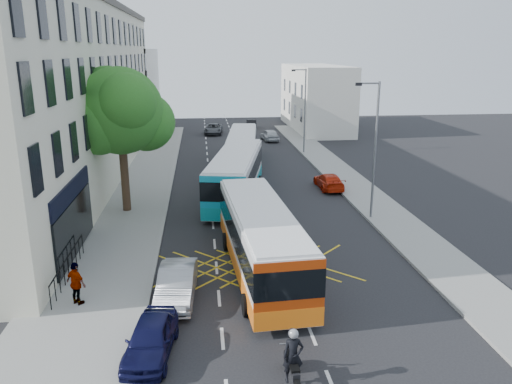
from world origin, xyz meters
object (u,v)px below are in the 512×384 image
object	(u,v)px
lamp_near	(374,144)
distant_car_silver	(270,135)
red_hatchback	(329,181)
distant_car_grey	(213,129)
bus_near	(261,240)
motorbike	(293,359)
street_tree	(120,112)
parked_car_silver	(177,284)
bus_mid	(236,176)
bus_far	(242,147)
pedestrian_far	(76,283)
lamp_far	(304,106)
parked_car_blue	(151,338)
distant_car_dark	(251,124)

from	to	relation	value
lamp_near	distant_car_silver	size ratio (longest dim) A/B	2.10
red_hatchback	distant_car_grey	xyz separation A→B (m)	(-7.72, 25.96, 0.05)
lamp_near	bus_near	world-z (taller)	lamp_near
lamp_near	motorbike	bearing A→B (deg)	-116.60
motorbike	distant_car_silver	bearing A→B (deg)	81.67
street_tree	bus_near	bearing A→B (deg)	-53.13
street_tree	parked_car_silver	size ratio (longest dim) A/B	2.15
lamp_near	bus_mid	bearing A→B (deg)	147.07
bus_far	red_hatchback	distance (m)	10.86
distant_car_grey	distant_car_silver	bearing A→B (deg)	-35.79
bus_mid	motorbike	xyz separation A→B (m)	(0.31, -19.74, -0.80)
distant_car_grey	street_tree	bearing A→B (deg)	-96.34
lamp_near	bus_far	size ratio (longest dim) A/B	0.76
pedestrian_far	lamp_far	bearing A→B (deg)	-78.36
parked_car_blue	distant_car_dark	bearing A→B (deg)	87.61
bus_far	red_hatchback	xyz separation A→B (m)	(5.59, -9.26, -0.95)
street_tree	parked_car_silver	xyz separation A→B (m)	(3.61, -11.82, -5.62)
bus_mid	distant_car_grey	bearing A→B (deg)	102.87
lamp_far	distant_car_silver	bearing A→B (deg)	106.60
lamp_far	pedestrian_far	size ratio (longest dim) A/B	4.53
motorbike	red_hatchback	xyz separation A→B (m)	(6.69, 21.78, -0.33)
parked_car_blue	distant_car_dark	xyz separation A→B (m)	(8.43, 49.93, -0.04)
street_tree	lamp_near	distance (m)	15.10
motorbike	parked_car_silver	size ratio (longest dim) A/B	0.53
bus_near	distant_car_silver	bearing A→B (deg)	77.99
street_tree	motorbike	xyz separation A→B (m)	(7.32, -17.72, -5.39)
lamp_near	distant_car_silver	distance (m)	27.95
bus_mid	distant_car_silver	bearing A→B (deg)	87.85
motorbike	parked_car_blue	distance (m)	4.87
red_hatchback	street_tree	bearing A→B (deg)	15.47
lamp_near	street_tree	bearing A→B (deg)	168.60
distant_car_dark	pedestrian_far	size ratio (longest dim) A/B	2.00
motorbike	parked_car_silver	world-z (taller)	motorbike
bus_mid	parked_car_silver	distance (m)	14.28
lamp_near	lamp_far	distance (m)	20.00
lamp_near	parked_car_blue	size ratio (longest dim) A/B	2.21
lamp_far	red_hatchback	bearing A→B (deg)	-93.07
distant_car_grey	pedestrian_far	bearing A→B (deg)	-93.35
bus_far	distant_car_silver	xyz separation A→B (m)	(4.03, 11.29, -0.87)
pedestrian_far	bus_near	bearing A→B (deg)	-123.99
red_hatchback	distant_car_silver	size ratio (longest dim) A/B	1.03
parked_car_blue	distant_car_grey	xyz separation A→B (m)	(3.38, 45.69, 0.00)
pedestrian_far	distant_car_silver	bearing A→B (deg)	-70.27
bus_far	parked_car_silver	size ratio (longest dim) A/B	2.57
bus_near	red_hatchback	xyz separation A→B (m)	(6.69, 13.82, -1.06)
bus_far	distant_car_grey	world-z (taller)	bus_far
bus_far	parked_car_silver	distance (m)	25.61
bus_near	distant_car_grey	xyz separation A→B (m)	(-1.03, 39.77, -1.01)
bus_mid	parked_car_blue	bearing A→B (deg)	-91.67
distant_car_dark	pedestrian_far	bearing A→B (deg)	78.88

